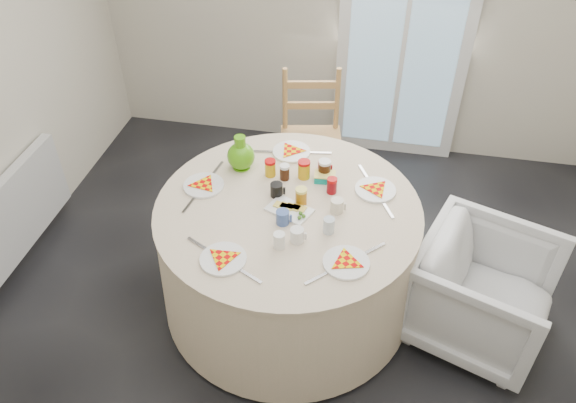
% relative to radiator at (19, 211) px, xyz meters
% --- Properties ---
extents(floor, '(4.00, 4.00, 0.00)m').
position_rel_radiator_xyz_m(floor, '(1.94, -0.20, -0.38)').
color(floor, black).
rests_on(floor, ground).
extents(glass_door, '(1.00, 0.08, 2.10)m').
position_rel_radiator_xyz_m(glass_door, '(2.34, 1.75, 0.67)').
color(glass_door, silver).
rests_on(glass_door, floor).
extents(radiator, '(0.07, 1.00, 0.55)m').
position_rel_radiator_xyz_m(radiator, '(0.00, 0.00, 0.00)').
color(radiator, silver).
rests_on(radiator, floor).
extents(table, '(1.53, 1.53, 0.77)m').
position_rel_radiator_xyz_m(table, '(1.80, -0.06, -0.01)').
color(table, beige).
rests_on(table, floor).
extents(wooden_chair, '(0.52, 0.50, 0.99)m').
position_rel_radiator_xyz_m(wooden_chair, '(1.76, 1.01, 0.09)').
color(wooden_chair, '#AC6D4C').
rests_on(wooden_chair, floor).
extents(armchair, '(0.88, 0.91, 0.74)m').
position_rel_radiator_xyz_m(armchair, '(2.93, -0.09, 0.01)').
color(armchair, silver).
rests_on(armchair, floor).
extents(place_settings, '(1.34, 1.34, 0.02)m').
position_rel_radiator_xyz_m(place_settings, '(1.80, -0.06, 0.39)').
color(place_settings, white).
rests_on(place_settings, table).
extents(jar_cluster, '(0.48, 0.35, 0.13)m').
position_rel_radiator_xyz_m(jar_cluster, '(1.82, 0.16, 0.44)').
color(jar_cluster, '#95690F').
rests_on(jar_cluster, table).
extents(butter_tub, '(0.13, 0.10, 0.05)m').
position_rel_radiator_xyz_m(butter_tub, '(1.97, 0.22, 0.41)').
color(butter_tub, '#059389').
rests_on(butter_tub, table).
extents(green_pitcher, '(0.18, 0.18, 0.21)m').
position_rel_radiator_xyz_m(green_pitcher, '(1.46, 0.25, 0.49)').
color(green_pitcher, '#46990E').
rests_on(green_pitcher, table).
extents(cheese_platter, '(0.28, 0.24, 0.03)m').
position_rel_radiator_xyz_m(cheese_platter, '(1.82, -0.09, 0.39)').
color(cheese_platter, white).
rests_on(cheese_platter, table).
extents(mugs_glasses, '(0.55, 0.55, 0.10)m').
position_rel_radiator_xyz_m(mugs_glasses, '(1.90, -0.09, 0.43)').
color(mugs_glasses, gray).
rests_on(mugs_glasses, table).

